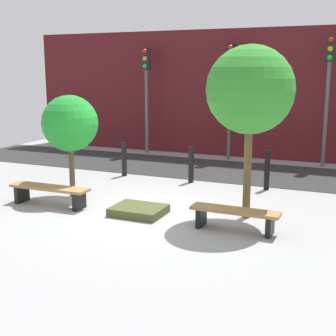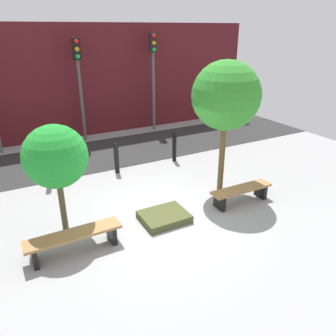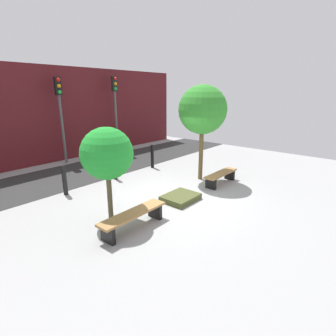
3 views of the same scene
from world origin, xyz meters
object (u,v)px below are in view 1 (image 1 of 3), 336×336
object	(u,v)px
planter_bed	(139,210)
traffic_light_mid_west	(230,81)
bench_left	(50,192)
bollard_center	(267,170)
traffic_light_mid_east	(328,79)
tree_behind_left_bench	(70,124)
tree_behind_right_bench	(250,90)
bollard_far_left	(124,159)
traffic_light_west	(146,82)
bench_right	(235,215)
bollard_left	(191,165)

from	to	relation	value
planter_bed	traffic_light_mid_west	distance (m)	7.41
bench_left	traffic_light_mid_west	xyz separation A→B (m)	(2.18, 7.14, 2.37)
traffic_light_mid_west	bench_left	bearing A→B (deg)	-106.98
bollard_center	traffic_light_mid_east	distance (m)	4.49
traffic_light_mid_west	tree_behind_left_bench	bearing A→B (deg)	-109.29
bench_left	tree_behind_left_bench	distance (m)	1.72
tree_behind_left_bench	tree_behind_right_bench	xyz separation A→B (m)	(4.36, 0.00, 0.86)
traffic_light_mid_west	bollard_far_left	bearing A→B (deg)	-119.44
tree_behind_right_bench	traffic_light_mid_west	size ratio (longest dim) A/B	0.91
planter_bed	bollard_center	bearing A→B (deg)	56.94
bollard_center	planter_bed	bearing A→B (deg)	-123.06
tree_behind_left_bench	traffic_light_mid_west	world-z (taller)	traffic_light_mid_west
traffic_light_mid_west	bollard_center	bearing A→B (deg)	-60.56
tree_behind_right_bench	bollard_far_left	distance (m)	5.41
tree_behind_right_bench	bollard_far_left	bearing A→B (deg)	149.57
tree_behind_left_bench	traffic_light_mid_west	distance (m)	6.66
bench_left	traffic_light_west	world-z (taller)	traffic_light_west
bench_left	bollard_far_left	bearing A→B (deg)	87.97
bench_right	bollard_left	world-z (taller)	bollard_left
bench_left	tree_behind_left_bench	size ratio (longest dim) A/B	0.79
traffic_light_mid_west	bench_right	bearing A→B (deg)	-73.02
tree_behind_left_bench	bollard_left	size ratio (longest dim) A/B	2.50
tree_behind_right_bench	traffic_light_mid_east	bearing A→B (deg)	81.11
tree_behind_right_bench	traffic_light_west	distance (m)	8.20
bench_left	traffic_light_west	bearing A→B (deg)	97.13
tree_behind_left_bench	traffic_light_west	xyz separation A→B (m)	(-0.97, 6.23, 0.85)
bollard_center	traffic_light_mid_west	xyz separation A→B (m)	(-2.10, 3.72, 2.18)
bollard_far_left	bench_right	bearing A→B (deg)	-38.66
traffic_light_mid_west	bollard_left	bearing A→B (deg)	-90.00
bollard_left	traffic_light_mid_east	size ratio (longest dim) A/B	0.24
traffic_light_mid_east	tree_behind_right_bench	bearing A→B (deg)	-98.89
bench_left	traffic_light_mid_west	size ratio (longest dim) A/B	0.50
bollard_far_left	bollard_left	world-z (taller)	bollard_far_left
tree_behind_right_bench	bollard_left	xyz separation A→B (m)	(-2.18, 2.51, -2.16)
traffic_light_west	traffic_light_mid_west	distance (m)	3.15
bench_right	planter_bed	world-z (taller)	bench_right
tree_behind_right_bench	traffic_light_mid_west	bearing A→B (deg)	109.29
planter_bed	bollard_far_left	world-z (taller)	bollard_far_left
planter_bed	tree_behind_right_bench	xyz separation A→B (m)	(2.18, 0.71, 2.57)
bollard_left	traffic_light_mid_west	bearing A→B (deg)	90.00
bench_left	tree_behind_right_bench	world-z (taller)	tree_behind_right_bench
tree_behind_right_bench	bollard_left	bearing A→B (deg)	130.95
bollard_left	bollard_center	world-z (taller)	bollard_center
bench_right	bollard_center	bearing A→B (deg)	92.03
traffic_light_mid_west	tree_behind_right_bench	bearing A→B (deg)	-70.71
planter_bed	traffic_light_mid_west	world-z (taller)	traffic_light_mid_west
tree_behind_left_bench	bollard_far_left	distance (m)	2.83
bench_left	traffic_light_mid_east	size ratio (longest dim) A/B	0.48
bench_left	planter_bed	bearing A→B (deg)	4.60
bench_right	bollard_left	distance (m)	4.06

